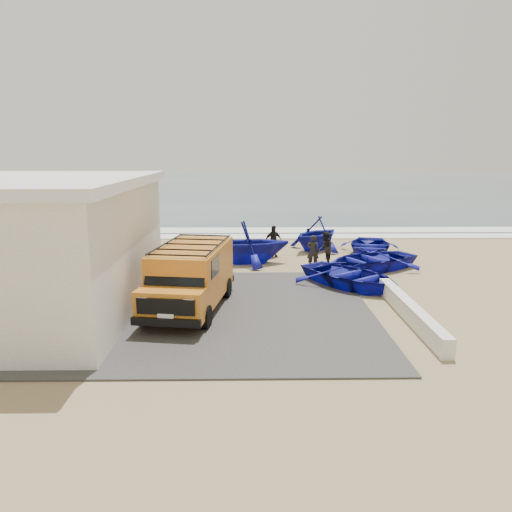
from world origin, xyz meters
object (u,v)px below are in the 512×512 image
object	(u,v)px
van	(191,275)
boat_near_right	(370,260)
building	(7,246)
parapet	(410,312)
boat_near_left	(350,276)
fisherman_back	(273,241)
fisherman_middle	(326,249)
fisherman_front	(313,252)
boat_far_left	(317,233)
boat_mid_right	(369,246)
boat_mid_left	(249,242)

from	to	relation	value
van	boat_near_right	size ratio (longest dim) A/B	1.22
building	parapet	distance (m)	12.68
van	boat_near_left	distance (m)	6.35
van	fisherman_back	distance (m)	8.75
building	fisherman_middle	distance (m)	12.80
building	fisherman_front	distance (m)	12.03
parapet	boat_far_left	distance (m)	11.12
fisherman_back	building	bearing A→B (deg)	-154.40
building	fisherman_middle	size ratio (longest dim) A/B	6.02
building	boat_near_left	bearing A→B (deg)	13.88
boat_near_right	fisherman_back	distance (m)	4.94
van	boat_far_left	xyz separation A→B (m)	(5.42, 9.81, -0.27)
parapet	fisherman_middle	world-z (taller)	fisherman_middle
boat_mid_right	boat_far_left	world-z (taller)	boat_far_left
building	boat_near_left	size ratio (longest dim) A/B	2.19
fisherman_back	van	bearing A→B (deg)	-128.79
boat_near_right	boat_mid_right	world-z (taller)	boat_near_right
building	boat_mid_left	world-z (taller)	building
boat_mid_left	boat_far_left	world-z (taller)	boat_mid_left
fisherman_middle	fisherman_back	distance (m)	3.01
building	boat_near_right	world-z (taller)	building
fisherman_front	fisherman_middle	distance (m)	0.79
building	van	distance (m)	5.77
boat_near_left	fisherman_middle	distance (m)	3.59
boat_far_left	fisherman_back	size ratio (longest dim) A/B	2.17
boat_mid_right	boat_far_left	xyz separation A→B (m)	(-2.46, 1.27, 0.45)
boat_mid_left	boat_mid_right	xyz separation A→B (m)	(6.00, 1.76, -0.54)
boat_near_left	fisherman_front	world-z (taller)	fisherman_front
boat_near_left	fisherman_middle	size ratio (longest dim) A/B	2.76
boat_near_left	building	bearing A→B (deg)	156.93
boat_near_left	boat_near_right	distance (m)	3.13
boat_mid_right	building	bearing A→B (deg)	-133.41
parapet	boat_mid_right	distance (m)	9.80
parapet	boat_near_right	distance (m)	6.63
fisherman_front	boat_far_left	bearing A→B (deg)	-87.30
fisherman_back	boat_far_left	bearing A→B (deg)	16.87
fisherman_front	van	bearing A→B (deg)	63.07
boat_mid_left	boat_mid_right	distance (m)	6.28
boat_near_left	fisherman_back	distance (m)	6.17
boat_near_right	boat_far_left	xyz separation A→B (m)	(-1.74, 4.40, 0.44)
van	fisherman_front	bearing A→B (deg)	59.14
boat_near_right	fisherman_front	xyz separation A→B (m)	(-2.46, 0.28, 0.30)
parapet	fisherman_middle	bearing A→B (deg)	101.39
parapet	boat_mid_left	world-z (taller)	boat_mid_left
boat_mid_right	fisherman_front	bearing A→B (deg)	-124.46
boat_near_left	fisherman_back	bearing A→B (deg)	78.60
parapet	van	world-z (taller)	van
fisherman_front	boat_mid_left	bearing A→B (deg)	-8.47
building	boat_far_left	size ratio (longest dim) A/B	2.80
boat_mid_right	van	bearing A→B (deg)	-118.95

